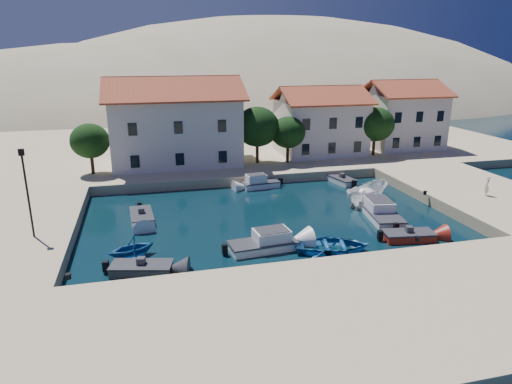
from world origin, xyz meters
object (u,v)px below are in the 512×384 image
building_left (175,120)px  pedestrian (487,186)px  building_mid (320,119)px  cabin_cruiser_east (381,213)px  rowboat_south (332,251)px  boat_east (366,203)px  cabin_cruiser_south (263,243)px  lamppost (26,185)px  building_right (402,113)px

building_left → pedestrian: size_ratio=8.38×
building_mid → cabin_cruiser_east: bearing=-97.4°
building_mid → rowboat_south: bearing=-109.7°
boat_east → building_left: bearing=19.1°
building_mid → pedestrian: size_ratio=5.99×
building_mid → boat_east: bearing=-97.0°
rowboat_south → cabin_cruiser_south: bearing=86.2°
building_left → cabin_cruiser_east: building_left is taller
building_mid → pedestrian: bearing=-69.2°
lamppost → rowboat_south: (20.11, -5.26, -4.75)m
building_left → lamppost: (-11.50, -20.00, -1.18)m
building_right → cabin_cruiser_south: bearing=-135.1°
building_mid → pedestrian: building_mid is taller
building_left → building_mid: bearing=3.2°
cabin_cruiser_south → rowboat_south: 4.83m
pedestrian → building_left: bearing=-70.2°
building_right → rowboat_south: size_ratio=1.81×
lamppost → pedestrian: 37.42m
building_right → boat_east: (-14.13, -18.24, -5.47)m
cabin_cruiser_south → rowboat_south: cabin_cruiser_south is taller
building_mid → boat_east: building_mid is taller
lamppost → rowboat_south: bearing=-14.7°
rowboat_south → pedestrian: 18.21m
building_mid → lamppost: building_mid is taller
cabin_cruiser_south → pedestrian: bearing=5.9°
building_left → cabin_cruiser_south: building_left is taller
cabin_cruiser_south → cabin_cruiser_east: bearing=13.2°
building_right → cabin_cruiser_south: size_ratio=1.93×
rowboat_south → cabin_cruiser_east: bearing=-39.4°
boat_east → lamppost: bearing=72.6°
rowboat_south → pedestrian: bearing=-58.8°
lamppost → cabin_cruiser_east: (26.76, -0.12, -4.28)m
cabin_cruiser_south → boat_east: size_ratio=0.93×
building_mid → pedestrian: 22.25m
building_left → lamppost: building_left is taller
building_left → building_mid: (18.00, 1.00, -0.71)m
pedestrian → cabin_cruiser_east: bearing=-30.0°
building_right → cabin_cruiser_east: building_right is taller
lamppost → pedestrian: (37.30, 0.44, -2.88)m
building_left → building_right: (30.00, 2.00, -0.46)m
building_left → cabin_cruiser_south: bearing=-80.5°
lamppost → rowboat_south: 21.32m
cabin_cruiser_east → boat_east: (0.62, 3.88, -0.48)m
cabin_cruiser_south → cabin_cruiser_east: 11.86m
building_right → building_mid: bearing=-175.2°
rowboat_south → building_left: bearing=31.7°
cabin_cruiser_south → rowboat_south: bearing=-22.0°
cabin_cruiser_east → cabin_cruiser_south: bearing=118.2°
rowboat_south → boat_east: (7.26, 9.02, 0.00)m
lamppost → rowboat_south: size_ratio=1.19×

